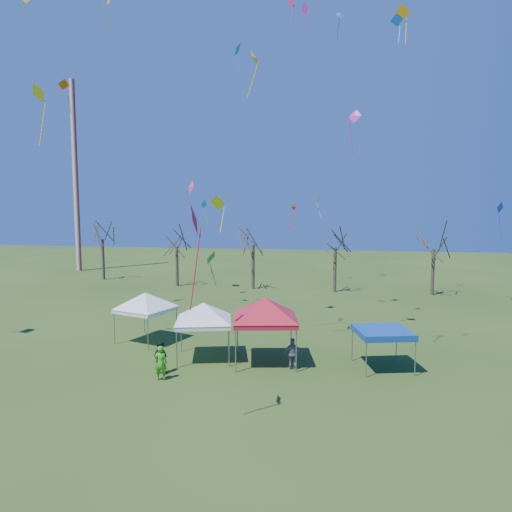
{
  "coord_description": "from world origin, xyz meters",
  "views": [
    {
      "loc": [
        6.08,
        -21.9,
        8.39
      ],
      "look_at": [
        1.7,
        3.0,
        5.73
      ],
      "focal_mm": 32.0,
      "sensor_mm": 36.0,
      "label": 1
    }
  ],
  "objects_px": {
    "tree_0": "(102,224)",
    "tent_blue": "(383,332)",
    "person_dark": "(160,357)",
    "radio_mast": "(75,177)",
    "tent_white_west": "(145,296)",
    "tent_white_mid": "(204,307)",
    "tree_1": "(176,232)",
    "person_green": "(161,363)",
    "tree_3": "(336,231)",
    "tree_4": "(434,233)",
    "person_grey": "(293,354)",
    "tree_2": "(253,229)",
    "tent_red": "(265,302)"
  },
  "relations": [
    {
      "from": "tree_0",
      "to": "tree_1",
      "type": "xyz_separation_m",
      "value": [
        10.08,
        -2.73,
        -0.7
      ]
    },
    {
      "from": "tree_0",
      "to": "tree_4",
      "type": "bearing_deg",
      "value": -5.34
    },
    {
      "from": "tree_4",
      "to": "tent_blue",
      "type": "xyz_separation_m",
      "value": [
        -6.78,
        -21.89,
        -4.12
      ]
    },
    {
      "from": "tree_4",
      "to": "person_dark",
      "type": "xyz_separation_m",
      "value": [
        -17.98,
        -24.57,
        -5.23
      ]
    },
    {
      "from": "tree_0",
      "to": "tree_4",
      "type": "relative_size",
      "value": 1.07
    },
    {
      "from": "radio_mast",
      "to": "tent_red",
      "type": "distance_m",
      "value": 45.07
    },
    {
      "from": "tree_2",
      "to": "person_dark",
      "type": "height_order",
      "value": "tree_2"
    },
    {
      "from": "tree_2",
      "to": "tent_white_mid",
      "type": "relative_size",
      "value": 2.03
    },
    {
      "from": "tree_1",
      "to": "tent_blue",
      "type": "xyz_separation_m",
      "value": [
        19.34,
        -22.54,
        -3.86
      ]
    },
    {
      "from": "person_green",
      "to": "person_dark",
      "type": "height_order",
      "value": "person_green"
    },
    {
      "from": "tree_0",
      "to": "tent_blue",
      "type": "xyz_separation_m",
      "value": [
        29.42,
        -25.27,
        -4.55
      ]
    },
    {
      "from": "radio_mast",
      "to": "tree_1",
      "type": "xyz_separation_m",
      "value": [
        17.23,
        -9.35,
        -6.71
      ]
    },
    {
      "from": "tree_0",
      "to": "tent_blue",
      "type": "distance_m",
      "value": 39.05
    },
    {
      "from": "person_grey",
      "to": "tent_white_west",
      "type": "bearing_deg",
      "value": -29.11
    },
    {
      "from": "person_grey",
      "to": "person_green",
      "type": "height_order",
      "value": "person_green"
    },
    {
      "from": "tree_3",
      "to": "tent_blue",
      "type": "distance_m",
      "value": 22.46
    },
    {
      "from": "tent_white_west",
      "to": "person_green",
      "type": "height_order",
      "value": "tent_white_west"
    },
    {
      "from": "person_grey",
      "to": "person_dark",
      "type": "xyz_separation_m",
      "value": [
        -6.59,
        -1.71,
        -0.0
      ]
    },
    {
      "from": "tent_white_mid",
      "to": "tent_blue",
      "type": "bearing_deg",
      "value": 0.69
    },
    {
      "from": "tent_white_west",
      "to": "person_grey",
      "type": "height_order",
      "value": "tent_white_west"
    },
    {
      "from": "radio_mast",
      "to": "tree_0",
      "type": "relative_size",
      "value": 2.96
    },
    {
      "from": "tree_4",
      "to": "tree_1",
      "type": "bearing_deg",
      "value": 178.58
    },
    {
      "from": "tent_white_mid",
      "to": "person_dark",
      "type": "height_order",
      "value": "tent_white_mid"
    },
    {
      "from": "tent_blue",
      "to": "person_dark",
      "type": "bearing_deg",
      "value": -166.55
    },
    {
      "from": "tent_white_mid",
      "to": "tree_1",
      "type": "bearing_deg",
      "value": 113.17
    },
    {
      "from": "tent_red",
      "to": "tent_white_west",
      "type": "bearing_deg",
      "value": 162.2
    },
    {
      "from": "radio_mast",
      "to": "person_dark",
      "type": "bearing_deg",
      "value": -53.71
    },
    {
      "from": "tree_0",
      "to": "tent_white_west",
      "type": "distance_m",
      "value": 27.67
    },
    {
      "from": "tent_red",
      "to": "person_dark",
      "type": "relative_size",
      "value": 2.8
    },
    {
      "from": "tree_1",
      "to": "person_green",
      "type": "xyz_separation_m",
      "value": [
        8.51,
        -26.07,
        -4.94
      ]
    },
    {
      "from": "tree_3",
      "to": "tent_white_west",
      "type": "height_order",
      "value": "tree_3"
    },
    {
      "from": "tent_blue",
      "to": "tree_0",
      "type": "bearing_deg",
      "value": 139.34
    },
    {
      "from": "tent_white_west",
      "to": "tent_white_mid",
      "type": "distance_m",
      "value": 5.22
    },
    {
      "from": "tree_0",
      "to": "tree_2",
      "type": "distance_m",
      "value": 18.72
    },
    {
      "from": "tent_white_west",
      "to": "tree_0",
      "type": "bearing_deg",
      "value": 123.72
    },
    {
      "from": "person_grey",
      "to": "person_green",
      "type": "bearing_deg",
      "value": 12.92
    },
    {
      "from": "person_grey",
      "to": "person_green",
      "type": "relative_size",
      "value": 0.97
    },
    {
      "from": "tree_0",
      "to": "tent_blue",
      "type": "relative_size",
      "value": 2.6
    },
    {
      "from": "tree_0",
      "to": "person_green",
      "type": "relative_size",
      "value": 4.93
    },
    {
      "from": "tent_white_mid",
      "to": "person_green",
      "type": "xyz_separation_m",
      "value": [
        -1.18,
        -3.42,
        -2.11
      ]
    },
    {
      "from": "radio_mast",
      "to": "tent_white_west",
      "type": "xyz_separation_m",
      "value": [
        22.38,
        -29.44,
        -9.59
      ]
    },
    {
      "from": "tree_4",
      "to": "tent_red",
      "type": "xyz_separation_m",
      "value": [
        -12.98,
        -22.01,
        -2.72
      ]
    },
    {
      "from": "person_green",
      "to": "tent_blue",
      "type": "bearing_deg",
      "value": -170.19
    },
    {
      "from": "tent_red",
      "to": "person_grey",
      "type": "xyz_separation_m",
      "value": [
        1.59,
        -0.85,
        -2.51
      ]
    },
    {
      "from": "tree_4",
      "to": "tent_white_mid",
      "type": "relative_size",
      "value": 1.95
    },
    {
      "from": "tree_1",
      "to": "tree_3",
      "type": "relative_size",
      "value": 0.95
    },
    {
      "from": "tree_4",
      "to": "person_green",
      "type": "relative_size",
      "value": 4.61
    },
    {
      "from": "tent_blue",
      "to": "person_grey",
      "type": "distance_m",
      "value": 4.83
    },
    {
      "from": "tent_white_mid",
      "to": "tent_red",
      "type": "relative_size",
      "value": 0.87
    },
    {
      "from": "person_green",
      "to": "tree_2",
      "type": "bearing_deg",
      "value": -98.02
    }
  ]
}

